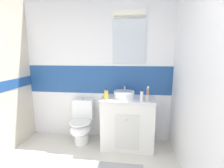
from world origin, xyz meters
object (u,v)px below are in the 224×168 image
object	(u,v)px
toilet	(82,123)
soap_dispenser	(106,95)
sink_basin	(124,94)
deodorant_spray_can	(142,96)
toothbrush_cup	(148,97)

from	to	relation	value
toilet	soap_dispenser	xyz separation A→B (m)	(0.46, -0.13, 0.56)
sink_basin	deodorant_spray_can	distance (m)	0.31
sink_basin	toothbrush_cup	bearing A→B (deg)	-21.40
toothbrush_cup	sink_basin	bearing A→B (deg)	158.60
sink_basin	toothbrush_cup	world-z (taller)	toothbrush_cup
toilet	soap_dispenser	distance (m)	0.74
soap_dispenser	deodorant_spray_can	world-z (taller)	soap_dispenser
soap_dispenser	deodorant_spray_can	size ratio (longest dim) A/B	1.06
toilet	sink_basin	bearing A→B (deg)	-0.90
toilet	soap_dispenser	bearing A→B (deg)	-15.81
soap_dispenser	sink_basin	bearing A→B (deg)	23.48
soap_dispenser	deodorant_spray_can	xyz separation A→B (m)	(0.55, -0.03, 0.01)
toothbrush_cup	soap_dispenser	world-z (taller)	toothbrush_cup
sink_basin	soap_dispenser	distance (m)	0.30
sink_basin	deodorant_spray_can	world-z (taller)	deodorant_spray_can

